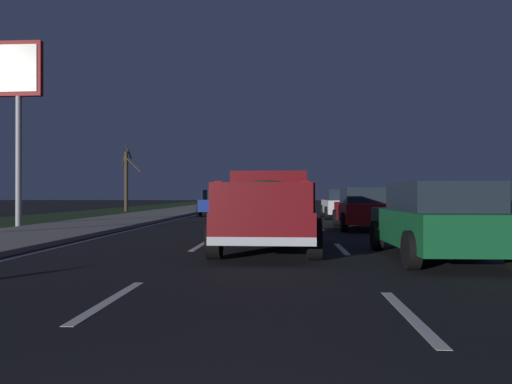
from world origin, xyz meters
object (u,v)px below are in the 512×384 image
Objects in this scene: pickup_truck at (268,208)px; sedan_red at (364,208)px; gas_price_sign at (19,87)px; sedan_blue at (218,203)px; sedan_green at (437,220)px; bare_tree_far at (126,179)px; sedan_white at (341,204)px.

sedan_red is (6.82, -3.34, -0.20)m from pickup_truck.
gas_price_sign is at bearing 54.71° from pickup_truck.
sedan_blue is 0.60× the size of gas_price_sign.
bare_tree_far reaches higher than sedan_green.
pickup_truck is 0.73× the size of gas_price_sign.
sedan_white is at bearing -122.19° from bare_tree_far.
gas_price_sign is 17.34m from bare_tree_far.
sedan_red is 0.60× the size of gas_price_sign.
pickup_truck is 7.59m from sedan_red.
bare_tree_far reaches higher than pickup_truck.
gas_price_sign is at bearing 148.37° from sedan_blue.
sedan_white and sedan_green have the same top height.
pickup_truck is 1.23× the size of sedan_red.
sedan_green is at bearing -122.66° from gas_price_sign.
gas_price_sign is 1.48× the size of bare_tree_far.
bare_tree_far is at bearing 40.37° from sedan_red.
pickup_truck is at bearing -125.29° from gas_price_sign.
sedan_blue is at bearing -129.44° from bare_tree_far.
bare_tree_far is at bearing 30.10° from sedan_green.
bare_tree_far is (9.37, 14.88, 1.65)m from sedan_white.
gas_price_sign reaches higher than sedan_blue.
sedan_green is 0.88× the size of bare_tree_far.
pickup_truck is at bearing 66.03° from sedan_green.
gas_price_sign reaches higher than sedan_white.
sedan_green is 16.95m from gas_price_sign.
pickup_truck reaches higher than sedan_white.
bare_tree_far is at bearing 25.32° from pickup_truck.
sedan_green is at bearing -179.79° from sedan_white.
sedan_white is 16.41m from sedan_green.
sedan_red is 1.00× the size of sedan_green.
sedan_red and sedan_green have the same top height.
sedan_green is at bearing -159.72° from sedan_blue.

